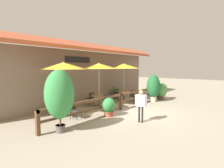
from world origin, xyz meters
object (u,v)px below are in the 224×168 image
object	(u,v)px
chair_near_streetside	(75,109)
potted_plant_corner_fern	(153,87)
chair_near_wallside	(56,104)
potted_plant_entrance_palm	(60,95)
patio_umbrella_near	(63,66)
dining_table_near	(64,104)
chair_middle_streetside	(107,101)
chair_middle_wallside	(91,98)
patio_umbrella_far	(124,66)
chair_far_streetside	(133,96)
potted_plant_tall_tropical	(116,92)
potted_plant_broad_leaf	(109,107)
dining_table_far	(124,93)
dining_table_middle	(99,97)
patio_umbrella_middle	(99,66)
pedestrian	(141,102)
potted_plant_small_flowering	(162,90)
chair_far_wallside	(116,93)

from	to	relation	value
chair_near_streetside	potted_plant_corner_fern	xyz separation A→B (m)	(6.34, -1.06, 0.58)
chair_near_wallside	potted_plant_entrance_palm	bearing A→B (deg)	56.58
patio_umbrella_near	dining_table_near	xyz separation A→B (m)	(0.00, -0.00, -1.98)
chair_middle_streetside	chair_middle_wallside	xyz separation A→B (m)	(0.01, 1.47, 0.00)
patio_umbrella_far	chair_far_streetside	world-z (taller)	patio_umbrella_far
potted_plant_tall_tropical	potted_plant_broad_leaf	bearing A→B (deg)	-145.84
chair_far_streetside	potted_plant_entrance_palm	bearing A→B (deg)	-159.40
dining_table_far	patio_umbrella_far	bearing A→B (deg)	-45.00
dining_table_middle	patio_umbrella_far	size ratio (longest dim) A/B	0.38
potted_plant_entrance_palm	dining_table_far	bearing A→B (deg)	14.75
patio_umbrella_middle	potted_plant_entrance_palm	world-z (taller)	patio_umbrella_middle
chair_near_wallside	pedestrian	bearing A→B (deg)	105.64
chair_far_streetside	potted_plant_entrance_palm	distance (m)	6.88
dining_table_near	potted_plant_small_flowering	bearing A→B (deg)	-15.12
patio_umbrella_middle	potted_plant_broad_leaf	distance (m)	3.08
patio_umbrella_middle	potted_plant_tall_tropical	xyz separation A→B (m)	(2.96, 0.98, -2.02)
potted_plant_entrance_palm	dining_table_near	bearing A→B (deg)	50.70
chair_far_wallside	potted_plant_tall_tropical	size ratio (longest dim) A/B	0.92
chair_middle_wallside	potted_plant_corner_fern	bearing A→B (deg)	157.12
chair_near_wallside	potted_plant_corner_fern	world-z (taller)	potted_plant_corner_fern
potted_plant_broad_leaf	chair_far_streetside	bearing A→B (deg)	14.42
patio_umbrella_middle	chair_middle_wallside	xyz separation A→B (m)	(-0.04, 0.73, -2.10)
dining_table_near	dining_table_middle	size ratio (longest dim) A/B	1.00
patio_umbrella_near	dining_table_near	distance (m)	1.98
chair_middle_streetside	patio_umbrella_far	distance (m)	3.38
chair_near_streetside	chair_near_wallside	distance (m)	1.62
chair_far_wallside	potted_plant_small_flowering	world-z (taller)	potted_plant_small_flowering
chair_middle_streetside	potted_plant_tall_tropical	world-z (taller)	potted_plant_tall_tropical
patio_umbrella_middle	pedestrian	size ratio (longest dim) A/B	1.87
patio_umbrella_near	potted_plant_broad_leaf	bearing A→B (deg)	-52.99
patio_umbrella_near	chair_near_wallside	bearing A→B (deg)	87.00
dining_table_far	potted_plant_small_flowering	world-z (taller)	potted_plant_small_flowering
potted_plant_tall_tropical	chair_far_wallside	bearing A→B (deg)	-142.30
dining_table_middle	chair_far_streetside	size ratio (longest dim) A/B	1.23
chair_far_streetside	dining_table_far	bearing A→B (deg)	107.27
potted_plant_entrance_palm	potted_plant_corner_fern	size ratio (longest dim) A/B	1.25
potted_plant_tall_tropical	chair_near_wallside	bearing A→B (deg)	-177.63
chair_near_wallside	patio_umbrella_far	size ratio (longest dim) A/B	0.31
chair_near_streetside	patio_umbrella_middle	size ratio (longest dim) A/B	0.31
potted_plant_broad_leaf	potted_plant_tall_tropical	distance (m)	5.12
patio_umbrella_far	potted_plant_tall_tropical	bearing A→B (deg)	68.49
dining_table_middle	potted_plant_entrance_palm	xyz separation A→B (m)	(-4.14, -1.87, 0.87)
dining_table_middle	pedestrian	distance (m)	3.85
chair_near_streetside	potted_plant_small_flowering	world-z (taller)	potted_plant_small_flowering
chair_near_wallside	chair_far_wallside	size ratio (longest dim) A/B	1.00
potted_plant_entrance_palm	chair_near_streetside	bearing A→B (deg)	33.74
patio_umbrella_near	dining_table_far	distance (m)	5.55
patio_umbrella_near	chair_far_wallside	xyz separation A→B (m)	(5.21, 0.73, -2.10)
potted_plant_small_flowering	potted_plant_broad_leaf	size ratio (longest dim) A/B	1.39
chair_far_streetside	patio_umbrella_middle	bearing A→B (deg)	173.23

